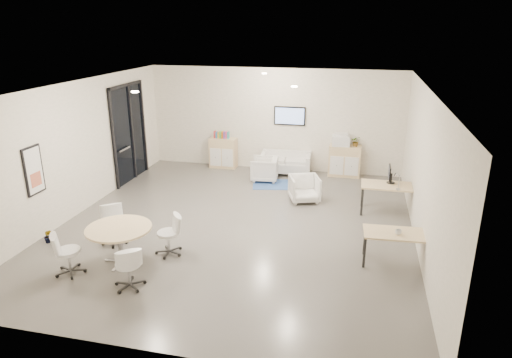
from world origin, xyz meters
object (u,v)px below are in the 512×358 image
(armchair_left, at_px, (264,168))
(desk_front, at_px, (398,236))
(loveseat, at_px, (286,163))
(sideboard_right, at_px, (345,161))
(armchair_right, at_px, (304,187))
(round_table, at_px, (119,231))
(sideboard_left, at_px, (223,153))
(desk_rear, at_px, (391,188))

(armchair_left, bearing_deg, desk_front, 33.76)
(loveseat, height_order, armchair_left, armchair_left)
(desk_front, bearing_deg, loveseat, 117.24)
(sideboard_right, bearing_deg, desk_front, -76.78)
(armchair_right, xyz_separation_m, round_table, (-3.07, -4.11, 0.30))
(sideboard_right, bearing_deg, sideboard_left, 179.87)
(desk_front, bearing_deg, sideboard_right, 99.98)
(sideboard_left, xyz_separation_m, desk_front, (5.13, -5.32, 0.12))
(loveseat, bearing_deg, desk_rear, -45.40)
(desk_rear, bearing_deg, armchair_left, 153.58)
(sideboard_left, xyz_separation_m, sideboard_right, (3.89, -0.01, -0.00))
(sideboard_right, relative_size, desk_rear, 0.68)
(desk_rear, bearing_deg, sideboard_right, 114.00)
(sideboard_right, bearing_deg, armchair_right, -111.15)
(sideboard_left, height_order, round_table, sideboard_left)
(armchair_right, bearing_deg, sideboard_left, 121.30)
(desk_rear, bearing_deg, loveseat, 139.20)
(loveseat, relative_size, armchair_left, 2.05)
(armchair_left, height_order, round_table, armchair_left)
(sideboard_right, height_order, armchair_right, sideboard_right)
(armchair_right, distance_m, desk_front, 3.65)
(loveseat, bearing_deg, armchair_left, -125.44)
(armchair_left, relative_size, round_table, 0.62)
(sideboard_right, distance_m, armchair_right, 2.56)
(sideboard_right, relative_size, armchair_right, 1.26)
(desk_front, height_order, round_table, round_table)
(sideboard_right, height_order, armchair_left, sideboard_right)
(loveseat, xyz_separation_m, armchair_left, (-0.50, -0.86, 0.08))
(sideboard_left, relative_size, armchair_right, 1.27)
(sideboard_left, relative_size, desk_rear, 0.68)
(round_table, bearing_deg, sideboard_right, 58.42)
(desk_front, distance_m, round_table, 5.37)
(sideboard_right, xyz_separation_m, desk_rear, (1.23, -2.72, 0.18))
(desk_front, xyz_separation_m, round_table, (-5.24, -1.18, 0.08))
(loveseat, distance_m, armchair_right, 2.42)
(armchair_right, distance_m, desk_rear, 2.20)
(desk_rear, bearing_deg, desk_front, -89.93)
(loveseat, relative_size, desk_front, 1.21)
(armchair_right, xyz_separation_m, desk_rear, (2.15, -0.33, 0.28))
(armchair_right, height_order, desk_rear, armchair_right)
(sideboard_right, bearing_deg, round_table, -121.58)
(loveseat, height_order, desk_rear, desk_rear)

